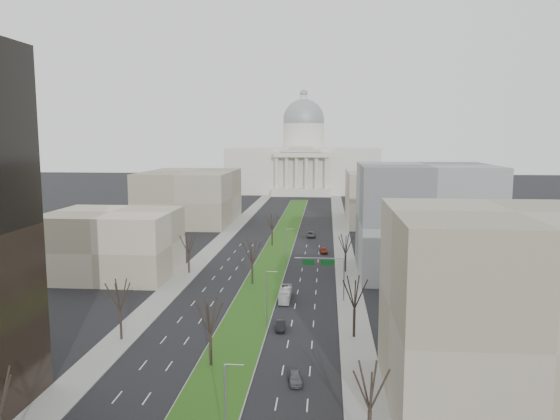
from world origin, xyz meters
The scene contains 27 objects.
ground centered at (0.00, 120.00, 0.00)m, with size 600.00×600.00×0.00m, color black.
median centered at (0.00, 118.99, 0.10)m, with size 8.00×222.03×0.20m.
sidewalk_left centered at (-17.50, 95.00, 0.07)m, with size 5.00×330.00×0.15m, color gray.
sidewalk_right centered at (17.50, 95.00, 0.07)m, with size 5.00×330.00×0.15m, color gray.
capitol centered at (0.00, 269.59, 16.31)m, with size 80.00×46.00×55.00m.
building_beige_left centered at (-33.00, 85.00, 7.00)m, with size 26.00×22.00×14.00m, color tan.
building_tan_right centered at (33.00, 32.00, 11.00)m, with size 26.00×24.00×22.00m, color gray.
building_grey_right centered at (34.00, 92.00, 12.00)m, with size 28.00×26.00×24.00m, color slate.
building_far_left centered at (-35.00, 160.00, 9.00)m, with size 30.00×40.00×18.00m, color gray.
building_far_right centered at (35.00, 165.00, 9.00)m, with size 30.00×40.00×18.00m, color tan.
tree_left_mid centered at (-17.20, 48.00, 7.00)m, with size 5.40×5.40×9.72m.
tree_left_far centered at (-17.20, 88.00, 6.84)m, with size 5.28×5.28×9.50m.
tree_right_near centered at (17.20, 22.00, 6.69)m, with size 5.16×5.16×9.29m.
tree_right_mid centered at (17.20, 52.00, 7.16)m, with size 5.52×5.52×9.94m.
tree_right_far centered at (17.20, 92.00, 6.53)m, with size 5.04×5.04×9.07m.
tree_median_a centered at (-2.00, 40.00, 7.00)m, with size 5.40×5.40×9.72m.
tree_median_b centered at (-2.00, 80.00, 7.00)m, with size 5.40×5.40×9.72m.
tree_median_c centered at (-2.00, 120.00, 7.00)m, with size 5.40×5.40×9.72m.
streetlamp_median_a centered at (3.76, 20.00, 4.81)m, with size 1.90×0.20×9.16m.
streetlamp_median_b centered at (3.76, 55.00, 4.81)m, with size 1.90×0.20×9.16m.
streetlamp_median_c centered at (3.76, 95.00, 4.81)m, with size 1.90×0.20×9.16m.
mast_arm_signs centered at (13.49, 70.03, 6.11)m, with size 9.12×0.24×8.09m.
car_grey_near centered at (9.30, 36.02, 0.68)m, with size 1.61×4.00×1.36m, color #4F5057.
car_black centered at (5.95, 54.36, 0.68)m, with size 1.44×4.13×1.36m, color black.
car_red centered at (12.28, 111.64, 0.66)m, with size 1.84×4.53×1.31m, color maroon.
car_grey_far centered at (8.31, 134.19, 0.75)m, with size 2.50×5.42×1.51m, color #4A4D51.
box_van centered at (5.50, 69.87, 1.12)m, with size 1.89×8.06×2.25m, color silver.
Camera 1 is at (12.90, -27.20, 29.85)m, focal length 35.00 mm.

